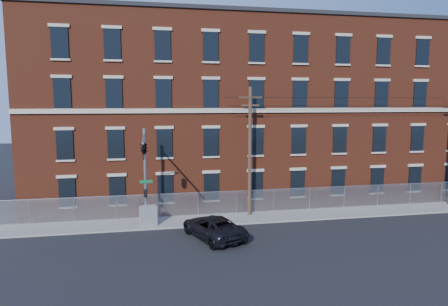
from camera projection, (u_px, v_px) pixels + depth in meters
name	position (u px, v px, depth m)	size (l,w,h in m)	color
ground	(241.00, 242.00, 25.68)	(140.00, 140.00, 0.00)	black
sidewalk	(369.00, 211.00, 32.75)	(65.00, 3.00, 0.12)	gray
mill_building	(325.00, 110.00, 40.43)	(55.30, 14.32, 16.30)	maroon
chain_link_fence	(361.00, 196.00, 33.89)	(59.06, 0.06, 1.85)	#A5A8AD
traffic_signal_mast	(144.00, 157.00, 26.02)	(0.90, 6.75, 7.00)	#9EA0A5
utility_pole_near	(250.00, 149.00, 30.83)	(1.80, 0.28, 10.00)	#4B3625
pickup_truck	(213.00, 227.00, 26.36)	(2.47, 5.35, 1.49)	black
utility_cabinet	(148.00, 216.00, 28.59)	(1.17, 0.59, 1.47)	slate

